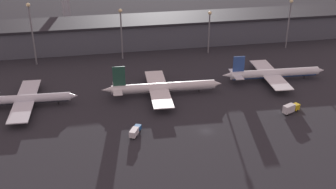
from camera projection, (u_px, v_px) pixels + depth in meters
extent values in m
plane|color=#26262B|center=(206.00, 131.00, 144.15)|extent=(600.00, 600.00, 0.00)
cube|color=#4C515B|center=(160.00, 32.00, 223.52)|extent=(203.07, 21.93, 12.59)
cube|color=black|center=(160.00, 19.00, 220.48)|extent=(203.07, 23.93, 1.20)
cylinder|color=silver|center=(29.00, 99.00, 159.37)|extent=(30.71, 4.62, 3.33)
cylinder|color=#333842|center=(29.00, 100.00, 159.62)|extent=(29.16, 4.06, 2.83)
cone|color=silver|center=(73.00, 96.00, 161.45)|extent=(4.12, 3.33, 3.16)
cube|color=silver|center=(25.00, 100.00, 159.35)|extent=(8.85, 36.45, 0.36)
cylinder|color=gray|center=(32.00, 91.00, 168.98)|extent=(3.74, 1.98, 1.83)
cylinder|color=gray|center=(24.00, 115.00, 150.98)|extent=(3.74, 1.98, 1.83)
cylinder|color=black|center=(59.00, 102.00, 161.80)|extent=(0.50, 0.50, 1.50)
cylinder|color=black|center=(26.00, 103.00, 161.42)|extent=(0.50, 0.50, 1.50)
cylinder|color=black|center=(25.00, 106.00, 159.05)|extent=(0.50, 0.50, 1.50)
cylinder|color=white|center=(164.00, 87.00, 168.41)|extent=(41.78, 5.25, 3.49)
cylinder|color=#ADB2B7|center=(164.00, 88.00, 168.68)|extent=(39.67, 4.64, 2.97)
cone|color=white|center=(217.00, 84.00, 171.20)|extent=(4.32, 3.49, 3.31)
cone|color=white|center=(108.00, 90.00, 165.47)|extent=(5.35, 3.19, 2.97)
cube|color=#1E4738|center=(119.00, 76.00, 163.62)|extent=(4.90, 0.61, 8.08)
cube|color=white|center=(117.00, 89.00, 165.83)|extent=(4.02, 12.75, 0.24)
cube|color=white|center=(158.00, 88.00, 168.33)|extent=(9.16, 35.32, 0.36)
cylinder|color=gray|center=(159.00, 81.00, 177.74)|extent=(3.92, 2.08, 1.92)
cylinder|color=gray|center=(165.00, 102.00, 160.31)|extent=(3.92, 2.08, 1.92)
cylinder|color=black|center=(199.00, 90.00, 171.39)|extent=(0.50, 0.50, 1.57)
cylinder|color=black|center=(158.00, 91.00, 170.50)|extent=(0.50, 0.50, 1.57)
cylinder|color=black|center=(159.00, 94.00, 168.02)|extent=(0.50, 0.50, 1.57)
cylinder|color=white|center=(275.00, 73.00, 180.99)|extent=(39.11, 5.18, 3.53)
cylinder|color=#2D519E|center=(275.00, 74.00, 181.27)|extent=(37.14, 4.57, 3.00)
cone|color=white|center=(320.00, 70.00, 183.62)|extent=(4.38, 3.53, 3.36)
cone|color=white|center=(228.00, 75.00, 178.23)|extent=(5.42, 3.22, 3.00)
cube|color=#2D519E|center=(239.00, 64.00, 176.63)|extent=(4.96, 0.61, 6.76)
cube|color=white|center=(236.00, 74.00, 178.57)|extent=(4.03, 11.84, 0.24)
cube|color=white|center=(270.00, 74.00, 180.94)|extent=(9.14, 32.80, 0.36)
cylinder|color=gray|center=(265.00, 69.00, 189.71)|extent=(3.96, 2.11, 1.94)
cylinder|color=gray|center=(281.00, 85.00, 173.54)|extent=(3.96, 2.11, 1.94)
cylinder|color=black|center=(304.00, 77.00, 183.87)|extent=(0.50, 0.50, 1.59)
cylinder|color=black|center=(269.00, 77.00, 183.13)|extent=(0.50, 0.50, 1.59)
cylinder|color=black|center=(271.00, 80.00, 180.62)|extent=(0.50, 0.50, 1.59)
cube|color=#195199|center=(138.00, 127.00, 143.41)|extent=(2.78, 2.77, 1.57)
cube|color=silver|center=(134.00, 132.00, 140.08)|extent=(3.75, 4.74, 2.09)
cylinder|color=black|center=(135.00, 130.00, 143.88)|extent=(0.86, 1.04, 0.90)
cylinder|color=black|center=(140.00, 131.00, 143.50)|extent=(0.86, 1.04, 0.90)
cylinder|color=black|center=(131.00, 137.00, 140.08)|extent=(0.86, 1.04, 0.90)
cylinder|color=black|center=(135.00, 137.00, 139.70)|extent=(0.86, 1.04, 0.90)
cube|color=gold|center=(296.00, 107.00, 156.46)|extent=(2.89, 2.85, 2.17)
cube|color=silver|center=(289.00, 109.00, 154.26)|extent=(5.03, 3.83, 2.90)
cylinder|color=black|center=(293.00, 109.00, 157.53)|extent=(1.04, 0.86, 0.90)
cylinder|color=black|center=(297.00, 111.00, 156.35)|extent=(1.04, 0.86, 0.90)
cylinder|color=black|center=(285.00, 113.00, 155.11)|extent=(1.04, 0.86, 0.90)
cylinder|color=black|center=(288.00, 114.00, 153.93)|extent=(1.04, 0.86, 0.90)
cylinder|color=slate|center=(33.00, 36.00, 192.66)|extent=(0.70, 0.70, 27.78)
sphere|color=beige|center=(28.00, 5.00, 186.27)|extent=(1.80, 1.80, 1.80)
cylinder|color=slate|center=(122.00, 36.00, 200.37)|extent=(0.70, 0.70, 23.22)
sphere|color=beige|center=(120.00, 11.00, 194.99)|extent=(1.80, 1.80, 1.80)
cylinder|color=slate|center=(209.00, 34.00, 208.23)|extent=(0.70, 0.70, 19.97)
sphere|color=beige|center=(210.00, 13.00, 203.57)|extent=(1.80, 1.80, 1.80)
cylinder|color=slate|center=(288.00, 26.00, 214.28)|extent=(0.70, 0.70, 23.91)
sphere|color=beige|center=(291.00, 1.00, 208.74)|extent=(1.80, 1.80, 1.80)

